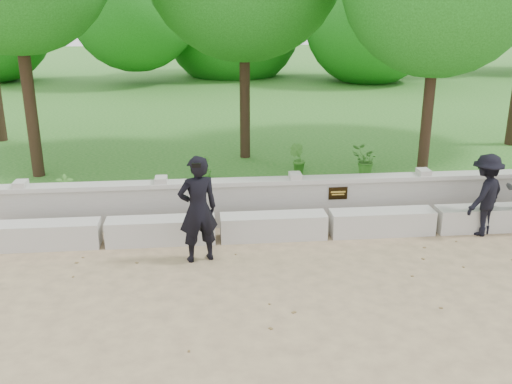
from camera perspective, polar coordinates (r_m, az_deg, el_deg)
The scene contains 10 objects.
ground at distance 8.84m, azimuth 9.88°, elevation -9.10°, with size 80.00×80.00×0.00m, color tan.
lawn at distance 22.00m, azimuth 0.24°, elevation 8.22°, with size 40.00×22.00×0.25m, color #1C5F18.
concrete_bench at distance 10.42m, azimuth 7.22°, elevation -3.22°, with size 11.90×0.45×0.45m.
parapet_wall at distance 10.98m, azimuth 6.47°, elevation -0.71°, with size 12.50×0.35×0.90m.
man_main at distance 9.20m, azimuth -5.83°, elevation -1.72°, with size 0.74×0.68×1.78m.
visitor_mid at distance 11.05m, azimuth 21.94°, elevation -0.27°, with size 1.12×1.03×1.51m.
shrub_a at distance 11.67m, azimuth -18.50°, elevation 0.13°, with size 0.33×0.23×0.64m, color #3E7B29.
shrub_b at distance 13.28m, azimuth 4.18°, elevation 3.33°, with size 0.38×0.30×0.68m, color #3E7B29.
shrub_c at distance 13.43m, azimuth 10.83°, elevation 3.13°, with size 0.58×0.50×0.64m, color #3E7B29.
shrub_d at distance 12.83m, azimuth -5.17°, elevation 2.41°, with size 0.30×0.27×0.53m, color #3E7B29.
Camera 1 is at (-2.27, -7.52, 4.06)m, focal length 40.00 mm.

